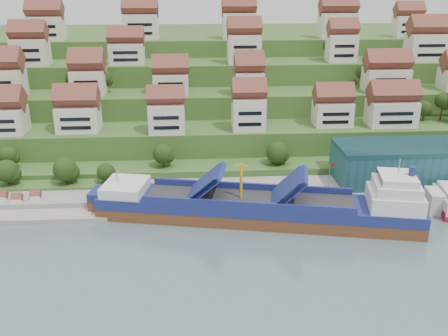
{
  "coord_description": "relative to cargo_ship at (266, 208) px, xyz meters",
  "views": [
    {
      "loc": [
        -15.35,
        -102.17,
        52.97
      ],
      "look_at": [
        -7.79,
        14.0,
        8.0
      ],
      "focal_mm": 40.0,
      "sensor_mm": 36.0,
      "label": 1
    }
  ],
  "objects": [
    {
      "name": "ground",
      "position": [
        -1.0,
        -0.44,
        -3.14
      ],
      "size": [
        300.0,
        300.0,
        0.0
      ],
      "primitive_type": "plane",
      "color": "slate",
      "rests_on": "ground"
    },
    {
      "name": "hillside_trees",
      "position": [
        -13.05,
        38.64,
        10.94
      ],
      "size": [
        138.55,
        62.47,
        28.68
      ],
      "color": "#253C14",
      "rests_on": "ground"
    },
    {
      "name": "hillside_village",
      "position": [
        -2.19,
        61.05,
        21.7
      ],
      "size": [
        156.85,
        61.68,
        29.23
      ],
      "color": "beige",
      "rests_on": "ground"
    },
    {
      "name": "cargo_ship",
      "position": [
        0.0,
        0.0,
        0.0
      ],
      "size": [
        74.49,
        25.91,
        16.29
      ],
      "rotation": [
        0.0,
        0.0,
        -0.2
      ],
      "color": "brown",
      "rests_on": "ground"
    },
    {
      "name": "beach_huts",
      "position": [
        -61.0,
        10.31,
        -1.04
      ],
      "size": [
        14.4,
        3.7,
        2.2
      ],
      "color": "white",
      "rests_on": "pebble_beach"
    },
    {
      "name": "flagpole",
      "position": [
        17.11,
        9.56,
        3.74
      ],
      "size": [
        1.28,
        0.16,
        8.0
      ],
      "color": "gray",
      "rests_on": "quay"
    },
    {
      "name": "hillside",
      "position": [
        -1.0,
        103.11,
        7.52
      ],
      "size": [
        260.0,
        128.0,
        31.0
      ],
      "color": "#2D4C1E",
      "rests_on": "ground"
    },
    {
      "name": "quay",
      "position": [
        19.0,
        14.56,
        -2.04
      ],
      "size": [
        180.0,
        14.0,
        2.2
      ],
      "primitive_type": "cube",
      "color": "gray",
      "rests_on": "ground"
    },
    {
      "name": "pebble_beach",
      "position": [
        -59.0,
        11.56,
        -2.64
      ],
      "size": [
        45.0,
        20.0,
        1.0
      ],
      "primitive_type": "cube",
      "color": "gray",
      "rests_on": "ground"
    }
  ]
}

